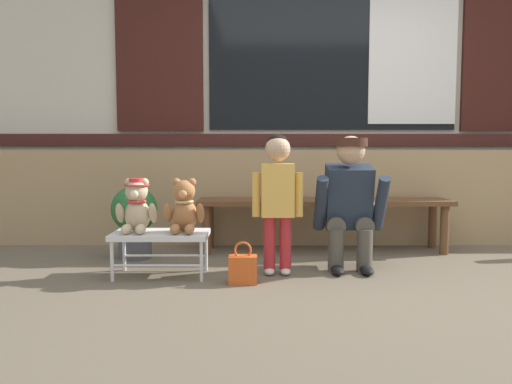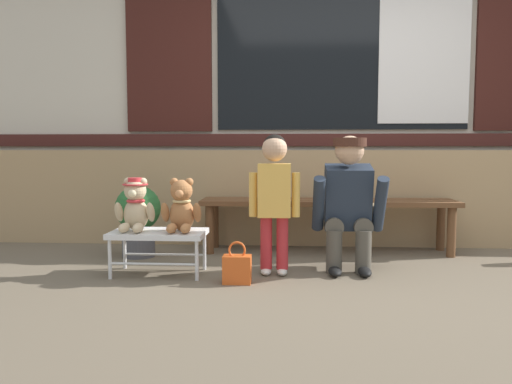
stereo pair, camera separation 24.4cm
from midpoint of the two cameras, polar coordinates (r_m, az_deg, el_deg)
name	(u,v)px [view 2 (the right image)]	position (r m, az deg, el deg)	size (l,w,h in m)	color
ground_plane	(368,286)	(3.29, 14.77, -10.37)	(60.00, 60.00, 0.00)	brown
brick_low_wall	(344,197)	(4.60, 11.51, -0.62)	(7.98, 0.25, 0.85)	tan
shop_facade	(341,66)	(5.16, 11.00, 13.94)	(8.14, 0.26, 3.33)	beige
wooden_bench_long	(328,208)	(4.23, 9.79, -1.77)	(2.10, 0.40, 0.44)	brown
small_display_bench	(159,236)	(3.48, -9.05, -4.96)	(0.64, 0.36, 0.30)	silver
teddy_bear_with_hat	(135,206)	(3.49, -11.65, -1.54)	(0.28, 0.27, 0.36)	#CCB289
teddy_bear_plain	(181,207)	(3.42, -6.47, -1.75)	(0.28, 0.26, 0.36)	#A86B3D
child_standing	(274,188)	(3.39, 4.17, 0.40)	(0.35, 0.18, 0.96)	#B7282D
adult_crouching	(349,203)	(3.60, 12.50, -1.24)	(0.50, 0.49, 0.95)	#4C473D
handbag_on_ground	(237,268)	(3.24, 0.01, -8.71)	(0.18, 0.11, 0.27)	#DB561E
potted_plant	(138,217)	(4.08, -11.61, -2.76)	(0.36, 0.36, 0.57)	#4C4C51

